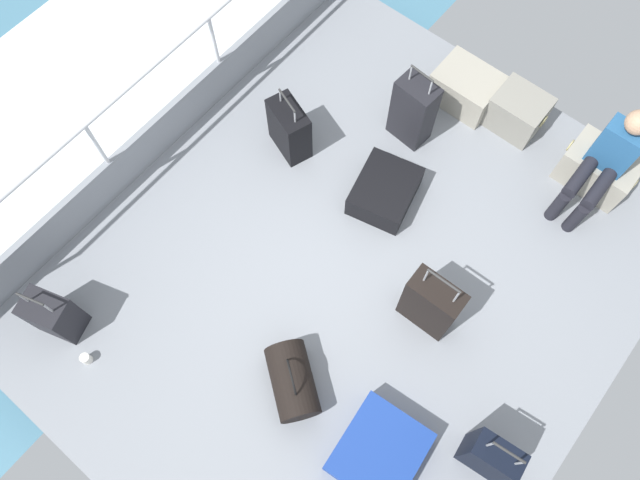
{
  "coord_description": "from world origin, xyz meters",
  "views": [
    {
      "loc": [
        0.9,
        -1.57,
        4.93
      ],
      "look_at": [
        -0.36,
        -0.04,
        0.25
      ],
      "focal_mm": 33.82,
      "sensor_mm": 36.0,
      "label": 1
    }
  ],
  "objects": [
    {
      "name": "duffel_bag",
      "position": [
        0.21,
        -1.07,
        0.17
      ],
      "size": [
        0.66,
        0.6,
        0.48
      ],
      "color": "black",
      "rests_on": "ground_plane"
    },
    {
      "name": "suitcase_6",
      "position": [
        1.06,
        -1.06,
        0.13
      ],
      "size": [
        0.65,
        0.72,
        0.25
      ],
      "color": "navy",
      "rests_on": "ground_plane"
    },
    {
      "name": "suitcase_3",
      "position": [
        -0.48,
        1.45,
        0.36
      ],
      "size": [
        0.38,
        0.27,
        0.9
      ],
      "color": "black",
      "rests_on": "ground_plane"
    },
    {
      "name": "suitcase_5",
      "position": [
        1.69,
        -0.59,
        0.3
      ],
      "size": [
        0.38,
        0.24,
        0.79
      ],
      "color": "black",
      "rests_on": "ground_plane"
    },
    {
      "name": "sea_wake",
      "position": [
        -3.6,
        0.0,
        -0.34
      ],
      "size": [
        12.0,
        12.0,
        0.01
      ],
      "color": "teal",
      "rests_on": "ground_plane"
    },
    {
      "name": "gunwale_port",
      "position": [
        -2.17,
        0.0,
        0.23
      ],
      "size": [
        0.06,
        5.2,
        0.45
      ],
      "primitive_type": "cube",
      "color": "gray",
      "rests_on": "ground_plane"
    },
    {
      "name": "ground_plane",
      "position": [
        0.0,
        0.0,
        -0.03
      ],
      "size": [
        4.4,
        5.2,
        0.06
      ],
      "primitive_type": "cube",
      "color": "gray"
    },
    {
      "name": "cargo_crate_1",
      "position": [
        0.24,
        2.17,
        0.19
      ],
      "size": [
        0.52,
        0.41,
        0.39
      ],
      "color": "gray",
      "rests_on": "ground_plane"
    },
    {
      "name": "cargo_crate_0",
      "position": [
        -0.3,
        2.11,
        0.18
      ],
      "size": [
        0.63,
        0.46,
        0.35
      ],
      "color": "#9E9989",
      "rests_on": "ground_plane"
    },
    {
      "name": "paper_cup",
      "position": [
        -1.22,
        -1.99,
        0.05
      ],
      "size": [
        0.08,
        0.08,
        0.1
      ],
      "primitive_type": "cylinder",
      "color": "white",
      "rests_on": "ground_plane"
    },
    {
      "name": "suitcase_2",
      "position": [
        0.7,
        0.06,
        0.34
      ],
      "size": [
        0.44,
        0.23,
        0.91
      ],
      "color": "black",
      "rests_on": "ground_plane"
    },
    {
      "name": "passenger_seated",
      "position": [
        1.12,
        1.92,
        0.57
      ],
      "size": [
        0.34,
        0.66,
        1.09
      ],
      "color": "#26598C",
      "rests_on": "ground_plane"
    },
    {
      "name": "suitcase_1",
      "position": [
        -1.26,
        0.62,
        0.28
      ],
      "size": [
        0.48,
        0.36,
        0.72
      ],
      "color": "black",
      "rests_on": "ground_plane"
    },
    {
      "name": "suitcase_4",
      "position": [
        -1.6,
        -1.9,
        0.25
      ],
      "size": [
        0.42,
        0.35,
        0.69
      ],
      "color": "black",
      "rests_on": "ground_plane"
    },
    {
      "name": "railing_port",
      "position": [
        -2.17,
        0.0,
        0.78
      ],
      "size": [
        0.04,
        4.2,
        1.02
      ],
      "color": "silver",
      "rests_on": "ground_plane"
    },
    {
      "name": "suitcase_0",
      "position": [
        -0.24,
        0.74,
        0.13
      ],
      "size": [
        0.63,
        0.71,
        0.26
      ],
      "color": "black",
      "rests_on": "ground_plane"
    },
    {
      "name": "cargo_crate_2",
      "position": [
        1.12,
        2.1,
        0.19
      ],
      "size": [
        0.65,
        0.42,
        0.39
      ],
      "color": "#9E9989",
      "rests_on": "ground_plane"
    }
  ]
}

